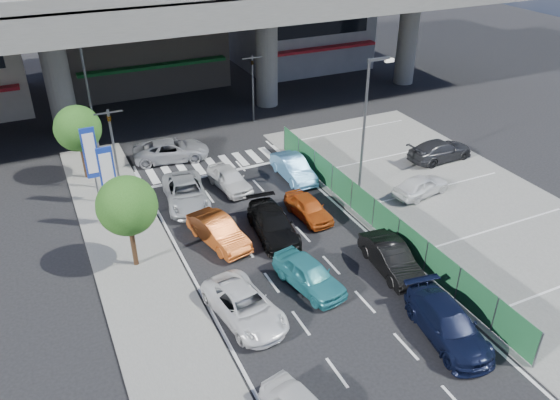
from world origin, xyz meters
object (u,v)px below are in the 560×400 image
street_lamp_left (90,86)px  wagon_silver_front_left (186,193)px  minivan_navy_back (448,324)px  kei_truck_front_right (293,168)px  signboard_near (108,177)px  taxi_orange_right (308,208)px  street_lamp_right (368,115)px  taxi_teal_mid (309,274)px  traffic_light_right (252,72)px  hatch_black_mid_right (391,258)px  tree_far (78,129)px  parked_sedan_white (421,185)px  taxi_orange_left (218,232)px  parked_sedan_dgrey (440,150)px  traffic_cone (340,188)px  signboard_far (91,155)px  sedan_black_mid (273,224)px  tree_near (127,206)px  sedan_white_front_mid (229,179)px  crossing_wagon_silver (171,150)px  sedan_white_mid_left (245,306)px  traffic_light_left (111,130)px

street_lamp_left → wagon_silver_front_left: 10.61m
minivan_navy_back → kei_truck_front_right: bearing=96.0°
signboard_near → taxi_orange_right: size_ratio=1.31×
street_lamp_right → street_lamp_left: bearing=138.4°
taxi_teal_mid → traffic_light_right: bearing=62.9°
hatch_black_mid_right → tree_far: bearing=131.9°
wagon_silver_front_left → kei_truck_front_right: (7.04, 0.21, 0.00)m
taxi_teal_mid → parked_sedan_white: (9.98, 4.71, -0.00)m
taxi_orange_left → parked_sedan_dgrey: (16.74, 2.98, 0.05)m
parked_sedan_dgrey → signboard_near: bearing=84.9°
taxi_orange_right → traffic_cone: bearing=22.5°
signboard_far → parked_sedan_dgrey: 22.11m
traffic_light_right → kei_truck_front_right: (-1.49, -10.00, -3.25)m
taxi_orange_left → sedan_black_mid: taxi_orange_left is taller
tree_near → parked_sedan_dgrey: tree_near is taller
kei_truck_front_right → traffic_cone: kei_truck_front_right is taller
signboard_near → traffic_cone: 13.23m
taxi_teal_mid → sedan_white_front_mid: taxi_teal_mid is taller
minivan_navy_back → sedan_black_mid: (-3.28, 9.86, -0.01)m
taxi_orange_right → parked_sedan_white: parked_sedan_white is taller
sedan_black_mid → traffic_cone: 5.92m
traffic_light_right → sedan_white_front_mid: 11.55m
signboard_far → taxi_teal_mid: size_ratio=1.16×
signboard_far → crossing_wagon_silver: (5.40, 3.92, -2.37)m
sedan_white_mid_left → sedan_white_front_mid: 11.64m
tree_near → kei_truck_front_right: tree_near is taller
street_lamp_right → sedan_white_front_mid: bearing=154.7°
traffic_light_right → taxi_teal_mid: size_ratio=1.28×
traffic_light_left → kei_truck_front_right: traffic_light_left is taller
signboard_near → signboard_far: (-0.40, 3.00, 0.00)m
street_lamp_left → taxi_orange_left: size_ratio=1.91×
taxi_orange_right → parked_sedan_dgrey: 11.69m
taxi_orange_left → crossing_wagon_silver: 10.76m
sedan_white_mid_left → wagon_silver_front_left: bearing=78.3°
tree_far → parked_sedan_white: size_ratio=1.30×
signboard_near → minivan_navy_back: size_ratio=0.99×
tree_far → taxi_teal_mid: tree_far is taller
street_lamp_right → parked_sedan_white: (2.66, -2.25, -4.08)m
hatch_black_mid_right → parked_sedan_white: bearing=47.5°
traffic_light_left → hatch_black_mid_right: 17.23m
wagon_silver_front_left → sedan_white_front_mid: (2.92, 0.66, -0.04)m
crossing_wagon_silver → parked_sedan_dgrey: parked_sedan_dgrey is taller
traffic_light_right → signboard_far: 15.38m
wagon_silver_front_left → sedan_white_front_mid: wagon_silver_front_left is taller
taxi_orange_left → sedan_white_front_mid: 5.88m
kei_truck_front_right → parked_sedan_dgrey: parked_sedan_dgrey is taller
signboard_far → minivan_navy_back: size_ratio=0.99×
parked_sedan_dgrey → traffic_cone: parked_sedan_dgrey is taller
traffic_light_left → signboard_near: bearing=-104.0°
sedan_white_front_mid → street_lamp_left: bearing=118.6°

